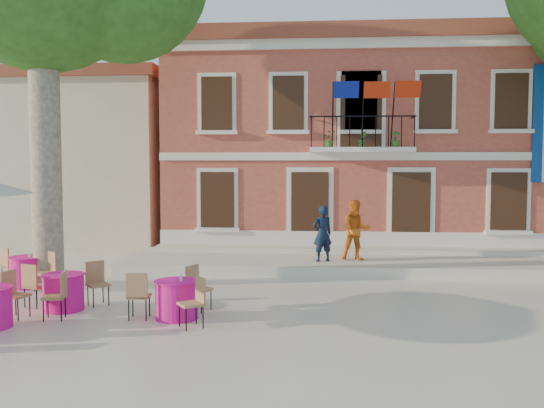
{
  "coord_description": "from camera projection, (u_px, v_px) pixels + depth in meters",
  "views": [
    {
      "loc": [
        0.78,
        -13.43,
        3.13
      ],
      "look_at": [
        -0.62,
        3.5,
        1.94
      ],
      "focal_mm": 40.0,
      "sensor_mm": 36.0,
      "label": 1
    }
  ],
  "objects": [
    {
      "name": "ground",
      "position": [
        286.0,
        301.0,
        13.64
      ],
      "size": [
        90.0,
        90.0,
        0.0
      ],
      "primitive_type": "plane",
      "color": "beige",
      "rests_on": "ground"
    },
    {
      "name": "main_building",
      "position": [
        354.0,
        145.0,
        23.14
      ],
      "size": [
        13.5,
        9.59,
        7.5
      ],
      "color": "#B75B42",
      "rests_on": "ground"
    },
    {
      "name": "neighbor_west",
      "position": [
        74.0,
        160.0,
        25.13
      ],
      "size": [
        9.4,
        9.4,
        6.4
      ],
      "color": "beige",
      "rests_on": "ground"
    },
    {
      "name": "terrace",
      "position": [
        363.0,
        263.0,
        17.84
      ],
      "size": [
        14.0,
        3.4,
        0.3
      ],
      "primitive_type": "cube",
      "color": "silver",
      "rests_on": "ground"
    },
    {
      "name": "pedestrian_navy",
      "position": [
        322.0,
        234.0,
        17.16
      ],
      "size": [
        0.68,
        0.58,
        1.59
      ],
      "primitive_type": "imported",
      "rotation": [
        0.0,
        0.0,
        3.57
      ],
      "color": "black",
      "rests_on": "terrace"
    },
    {
      "name": "pedestrian_orange",
      "position": [
        356.0,
        230.0,
        17.36
      ],
      "size": [
        0.91,
        0.75,
        1.73
      ],
      "primitive_type": "imported",
      "rotation": [
        0.0,
        0.0,
        0.11
      ],
      "color": "orange",
      "rests_on": "terrace"
    },
    {
      "name": "cafe_table_2",
      "position": [
        63.0,
        290.0,
        12.74
      ],
      "size": [
        1.84,
        1.77,
        0.95
      ],
      "color": "#E11598",
      "rests_on": "ground"
    },
    {
      "name": "cafe_table_3",
      "position": [
        27.0,
        271.0,
        15.08
      ],
      "size": [
        1.84,
        1.4,
        0.95
      ],
      "color": "#E11598",
      "rests_on": "ground"
    },
    {
      "name": "cafe_table_4",
      "position": [
        177.0,
        297.0,
        12.05
      ],
      "size": [
        1.69,
        1.87,
        0.95
      ],
      "color": "#E11598",
      "rests_on": "ground"
    }
  ]
}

